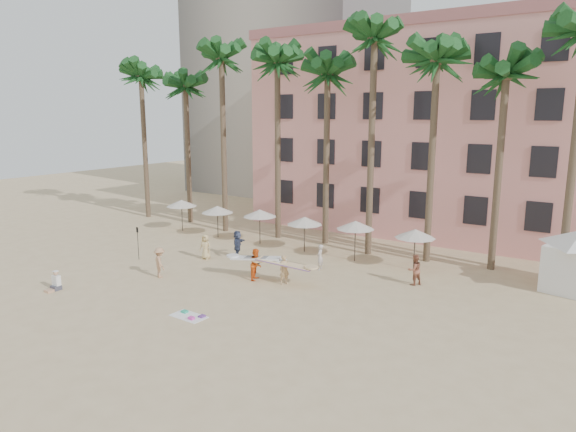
# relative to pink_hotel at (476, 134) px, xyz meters

# --- Properties ---
(ground) EXTENTS (120.00, 120.00, 0.00)m
(ground) POSITION_rel_pink_hotel_xyz_m (-7.00, -26.00, -8.00)
(ground) COLOR #D1B789
(ground) RESTS_ON ground
(pink_hotel) EXTENTS (35.00, 14.00, 16.00)m
(pink_hotel) POSITION_rel_pink_hotel_xyz_m (0.00, 0.00, 0.00)
(pink_hotel) COLOR pink
(pink_hotel) RESTS_ON ground
(palm_row) EXTENTS (44.40, 5.40, 16.30)m
(palm_row) POSITION_rel_pink_hotel_xyz_m (-6.49, -11.00, 4.97)
(palm_row) COLOR brown
(palm_row) RESTS_ON ground
(umbrella_row) EXTENTS (22.50, 2.70, 2.73)m
(umbrella_row) POSITION_rel_pink_hotel_xyz_m (-10.00, -13.50, -5.67)
(umbrella_row) COLOR #332B23
(umbrella_row) RESTS_ON ground
(beach_towel) EXTENTS (1.84, 1.07, 0.14)m
(beach_towel) POSITION_rel_pink_hotel_xyz_m (-6.38, -26.65, -7.97)
(beach_towel) COLOR white
(beach_towel) RESTS_ON ground
(carrier_yellow) EXTENTS (3.39, 1.30, 1.74)m
(carrier_yellow) POSITION_rel_pink_hotel_xyz_m (-5.25, -20.13, -7.01)
(carrier_yellow) COLOR tan
(carrier_yellow) RESTS_ON ground
(carrier_white) EXTENTS (3.12, 1.50, 1.87)m
(carrier_white) POSITION_rel_pink_hotel_xyz_m (-7.10, -20.34, -7.00)
(carrier_white) COLOR orange
(carrier_white) RESTS_ON ground
(beachgoers) EXTENTS (14.58, 8.19, 1.86)m
(beachgoers) POSITION_rel_pink_hotel_xyz_m (-8.83, -18.81, -7.10)
(beachgoers) COLOR #D4B777
(beachgoers) RESTS_ON ground
(paddle) EXTENTS (0.18, 0.04, 2.23)m
(paddle) POSITION_rel_pink_hotel_xyz_m (-16.26, -21.34, -6.59)
(paddle) COLOR black
(paddle) RESTS_ON ground
(seated_man) EXTENTS (0.48, 0.84, 1.09)m
(seated_man) POSITION_rel_pink_hotel_xyz_m (-15.30, -28.01, -7.62)
(seated_man) COLOR #3F3F4C
(seated_man) RESTS_ON ground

